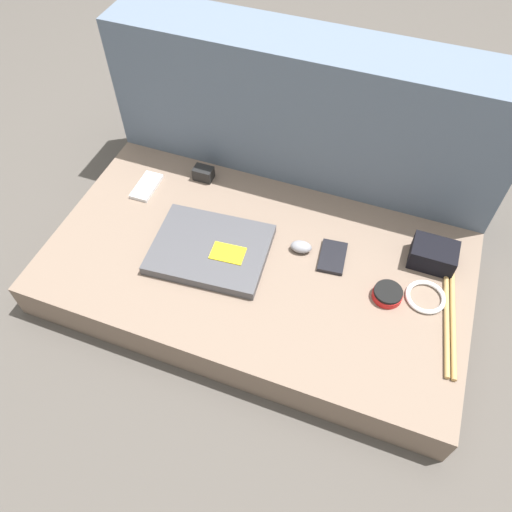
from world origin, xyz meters
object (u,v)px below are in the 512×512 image
Objects in this scene: laptop at (211,249)px; charger_brick at (203,173)px; phone_silver at (147,186)px; camera_pouch at (433,255)px; phone_black at (332,257)px; computer_mouse at (301,247)px; speaker_puck at (388,294)px.

charger_brick is at bearing 112.74° from laptop.
camera_pouch reaches higher than phone_silver.
charger_brick is (0.15, 0.10, 0.01)m from phone_silver.
computer_mouse is at bearing 176.04° from phone_black.
camera_pouch is (0.25, 0.08, 0.03)m from phone_black.
laptop is 0.30m from charger_brick.
laptop reaches higher than speaker_puck.
phone_silver and phone_black have the same top height.
computer_mouse is 0.55× the size of phone_black.
charger_brick reaches higher than computer_mouse.
speaker_puck is at bearing -11.26° from phone_silver.
camera_pouch is (0.34, 0.08, 0.02)m from computer_mouse.
laptop is at bearing -62.26° from charger_brick.
computer_mouse reaches higher than phone_black.
laptop reaches higher than phone_black.
phone_silver is 0.61m from phone_black.
phone_black is (0.60, -0.07, 0.00)m from phone_silver.
computer_mouse is (0.23, 0.09, 0.00)m from laptop.
speaker_puck is (0.48, 0.02, -0.00)m from laptop.
camera_pouch is at bearing -6.83° from charger_brick.
speaker_puck is at bearing -119.87° from camera_pouch.
phone_black is at bearing -5.96° from computer_mouse.
laptop is 0.60m from camera_pouch.
camera_pouch is at bearing -0.02° from phone_silver.
camera_pouch reaches higher than laptop.
phone_silver is 0.86m from camera_pouch.
camera_pouch is (0.86, 0.01, 0.03)m from phone_silver.
computer_mouse is 0.54× the size of phone_silver.
laptop is 2.81× the size of phone_silver.
charger_brick is at bearing 158.98° from speaker_puck.
laptop is 4.33× the size of speaker_puck.
camera_pouch is at bearing 5.72° from computer_mouse.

